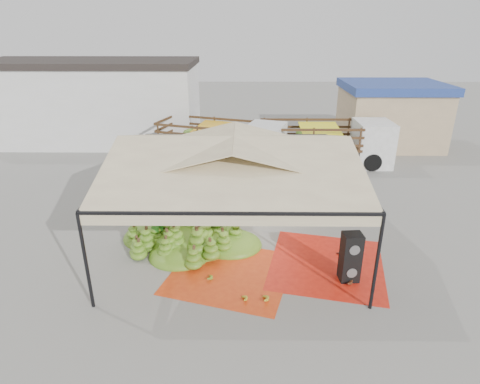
{
  "coord_description": "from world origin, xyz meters",
  "views": [
    {
      "loc": [
        0.34,
        -13.38,
        7.56
      ],
      "look_at": [
        0.2,
        1.5,
        1.3
      ],
      "focal_mm": 30.0,
      "sensor_mm": 36.0,
      "label": 1
    }
  ],
  "objects_px": {
    "speaker_stack": "(350,257)",
    "truck_right": "(331,138)",
    "truck_left": "(226,138)",
    "vendor": "(250,190)",
    "banana_heap": "(194,228)"
  },
  "relations": [
    {
      "from": "banana_heap",
      "to": "speaker_stack",
      "type": "height_order",
      "value": "speaker_stack"
    },
    {
      "from": "truck_left",
      "to": "truck_right",
      "type": "relative_size",
      "value": 1.04
    },
    {
      "from": "banana_heap",
      "to": "truck_right",
      "type": "xyz_separation_m",
      "value": [
        6.8,
        9.11,
        0.96
      ]
    },
    {
      "from": "truck_left",
      "to": "truck_right",
      "type": "distance_m",
      "value": 5.98
    },
    {
      "from": "vendor",
      "to": "truck_left",
      "type": "xyz_separation_m",
      "value": [
        -1.29,
        5.98,
        0.74
      ]
    },
    {
      "from": "speaker_stack",
      "to": "vendor",
      "type": "relative_size",
      "value": 1.05
    },
    {
      "from": "speaker_stack",
      "to": "truck_left",
      "type": "xyz_separation_m",
      "value": [
        -4.38,
        11.55,
        0.7
      ]
    },
    {
      "from": "truck_left",
      "to": "vendor",
      "type": "bearing_deg",
      "value": -59.52
    },
    {
      "from": "speaker_stack",
      "to": "vendor",
      "type": "bearing_deg",
      "value": 114.48
    },
    {
      "from": "speaker_stack",
      "to": "truck_right",
      "type": "bearing_deg",
      "value": 77.51
    },
    {
      "from": "truck_right",
      "to": "banana_heap",
      "type": "bearing_deg",
      "value": -127.09
    },
    {
      "from": "truck_left",
      "to": "truck_right",
      "type": "xyz_separation_m",
      "value": [
        5.98,
        -0.12,
        0.03
      ]
    },
    {
      "from": "truck_left",
      "to": "speaker_stack",
      "type": "bearing_deg",
      "value": -50.95
    },
    {
      "from": "speaker_stack",
      "to": "truck_right",
      "type": "distance_m",
      "value": 11.56
    },
    {
      "from": "banana_heap",
      "to": "truck_left",
      "type": "xyz_separation_m",
      "value": [
        0.82,
        9.23,
        0.93
      ]
    }
  ]
}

